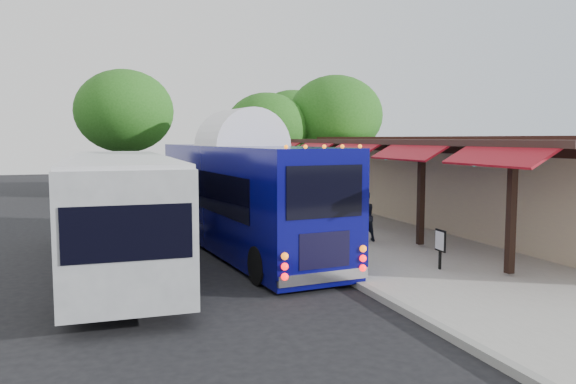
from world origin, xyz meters
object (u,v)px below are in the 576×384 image
object	(u,v)px
ped_c	(327,206)
ped_d	(279,186)
coach_bus	(242,190)
city_bus	(120,206)
sign_board	(440,243)
ped_a	(300,216)
ped_b	(364,216)

from	to	relation	value
ped_c	ped_d	size ratio (longest dim) A/B	1.07
coach_bus	city_bus	xyz separation A→B (m)	(-3.72, -1.28, -0.21)
ped_d	sign_board	size ratio (longest dim) A/B	1.73
city_bus	ped_c	size ratio (longest dim) A/B	5.99
coach_bus	city_bus	distance (m)	3.94
ped_a	ped_d	xyz separation A→B (m)	(2.80, 10.71, 0.08)
ped_b	ped_d	size ratio (longest dim) A/B	0.93
ped_a	sign_board	bearing A→B (deg)	-84.00
coach_bus	sign_board	xyz separation A→B (m)	(4.03, -4.82, -1.05)
coach_bus	sign_board	distance (m)	6.37
ped_c	ped_b	bearing A→B (deg)	101.92
city_bus	ped_a	world-z (taller)	city_bus
coach_bus	ped_c	distance (m)	3.95
coach_bus	ped_d	distance (m)	12.03
city_bus	sign_board	xyz separation A→B (m)	(7.75, -3.54, -0.84)
ped_a	ped_d	world-z (taller)	ped_d
ped_b	sign_board	bearing A→B (deg)	83.29
ped_b	ped_d	world-z (taller)	ped_d
coach_bus	ped_a	world-z (taller)	coach_bus
city_bus	sign_board	size ratio (longest dim) A/B	11.03
ped_b	ped_d	distance (m)	11.63
ped_a	ped_b	xyz separation A→B (m)	(1.91, -0.89, 0.01)
ped_d	sign_board	xyz separation A→B (m)	(-0.82, -15.80, -0.19)
coach_bus	ped_d	world-z (taller)	coach_bus
ped_b	city_bus	bearing A→B (deg)	-2.75
ped_b	ped_d	xyz separation A→B (m)	(0.89, 11.60, 0.06)
ped_b	sign_board	world-z (taller)	ped_b
ped_a	ped_d	size ratio (longest dim) A/B	0.91
coach_bus	ped_c	size ratio (longest dim) A/B	5.88
ped_a	ped_c	xyz separation A→B (m)	(1.51, 1.26, 0.14)
ped_b	ped_c	xyz separation A→B (m)	(-0.40, 2.15, 0.12)
ped_a	ped_c	distance (m)	1.97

